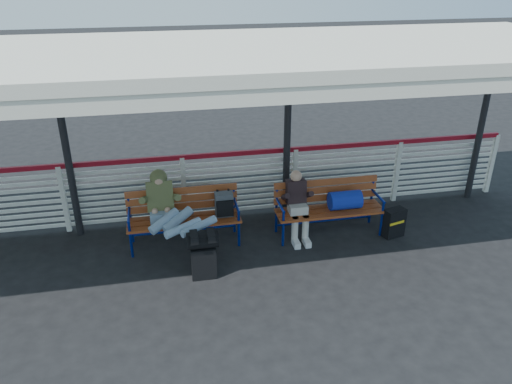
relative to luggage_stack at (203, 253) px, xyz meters
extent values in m
plane|color=black|center=(-0.14, -0.08, -0.41)|extent=(60.00, 60.00, 0.00)
cube|color=silver|center=(-0.14, 1.82, 0.19)|extent=(12.00, 0.04, 1.04)
cube|color=maroon|center=(-0.14, 1.82, 0.79)|extent=(12.00, 0.06, 0.08)
cube|color=silver|center=(5.86, 1.82, 0.19)|extent=(0.08, 0.08, 1.20)
cube|color=silver|center=(-0.14, 0.82, 2.67)|extent=(12.60, 3.60, 0.16)
cube|color=silver|center=(-0.14, -0.93, 2.54)|extent=(12.60, 0.06, 0.30)
cylinder|color=black|center=(-1.94, 1.67, 1.09)|extent=(0.12, 0.12, 3.00)
cylinder|color=black|center=(1.66, 1.67, 1.09)|extent=(0.12, 0.12, 3.00)
cylinder|color=black|center=(5.36, 1.67, 1.09)|extent=(0.12, 0.12, 3.00)
cube|color=black|center=(0.00, 0.00, -0.16)|extent=(0.36, 0.22, 0.50)
cylinder|color=black|center=(0.00, 0.00, 0.21)|extent=(0.45, 0.26, 0.25)
cube|color=#A3451F|center=(-0.20, 0.95, 0.04)|extent=(1.80, 0.50, 0.04)
cube|color=#A3451F|center=(-0.20, 1.21, 0.31)|extent=(1.80, 0.10, 0.40)
cylinder|color=navy|center=(-1.05, 0.75, -0.18)|extent=(0.04, 0.04, 0.45)
cylinder|color=navy|center=(0.65, 0.75, -0.18)|extent=(0.04, 0.04, 0.45)
cylinder|color=navy|center=(-1.05, 1.22, 0.04)|extent=(0.04, 0.04, 0.90)
cylinder|color=navy|center=(0.65, 1.22, 0.04)|extent=(0.04, 0.04, 0.90)
cube|color=#4D5054|center=(0.45, 0.97, 0.26)|extent=(0.29, 0.18, 0.40)
cube|color=#A3451F|center=(2.20, 0.81, 0.04)|extent=(1.80, 0.50, 0.04)
cube|color=#A3451F|center=(2.20, 1.07, 0.31)|extent=(1.80, 0.10, 0.40)
cylinder|color=navy|center=(1.35, 0.61, -0.18)|extent=(0.04, 0.04, 0.45)
cylinder|color=navy|center=(3.05, 0.61, -0.18)|extent=(0.04, 0.04, 0.45)
cylinder|color=navy|center=(1.35, 1.08, 0.04)|extent=(0.04, 0.04, 0.90)
cylinder|color=navy|center=(3.05, 1.08, 0.04)|extent=(0.04, 0.04, 0.90)
cylinder|color=navy|center=(2.45, 0.81, 0.22)|extent=(0.53, 0.31, 0.31)
cube|color=#869CB5|center=(-0.55, 1.00, 0.13)|extent=(0.36, 0.26, 0.18)
cube|color=brown|center=(-0.55, 1.20, 0.39)|extent=(0.42, 0.38, 0.53)
sphere|color=brown|center=(-0.55, 1.30, 0.67)|extent=(0.28, 0.28, 0.28)
sphere|color=tan|center=(-0.55, 1.26, 0.66)|extent=(0.21, 0.21, 0.21)
cube|color=black|center=(-0.12, -0.06, 0.31)|extent=(0.11, 0.27, 0.10)
cube|color=black|center=(0.12, -0.06, 0.31)|extent=(0.11, 0.27, 0.10)
cube|color=beige|center=(1.65, 0.84, 0.12)|extent=(0.30, 0.24, 0.16)
cube|color=black|center=(1.65, 0.98, 0.37)|extent=(0.32, 0.23, 0.42)
sphere|color=tan|center=(1.65, 1.00, 0.64)|extent=(0.19, 0.19, 0.19)
cylinder|color=beige|center=(1.56, 0.66, -0.17)|extent=(0.11, 0.11, 0.46)
cylinder|color=beige|center=(1.74, 0.66, -0.17)|extent=(0.11, 0.11, 0.46)
cube|color=silver|center=(1.56, 0.56, -0.36)|extent=(0.10, 0.24, 0.10)
cube|color=silver|center=(1.74, 0.56, -0.36)|extent=(0.10, 0.24, 0.10)
cube|color=black|center=(3.25, 0.56, -0.16)|extent=(0.40, 0.29, 0.50)
cube|color=yellow|center=(3.25, 0.45, -0.11)|extent=(0.29, 0.10, 0.04)
camera|label=1|loc=(-0.46, -6.16, 3.87)|focal=35.00mm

